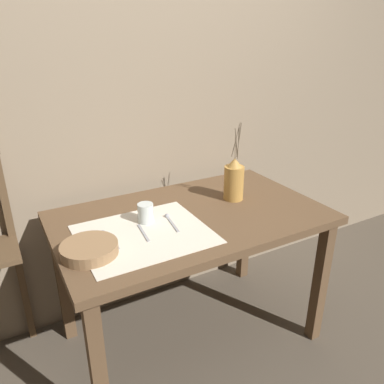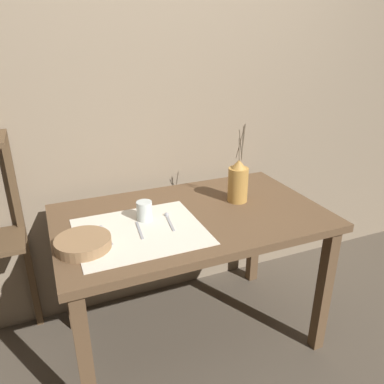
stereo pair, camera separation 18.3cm
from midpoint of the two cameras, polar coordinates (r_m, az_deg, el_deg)
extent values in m
plane|color=brown|center=(2.33, -2.52, -20.97)|extent=(12.00, 12.00, 0.00)
cube|color=gray|center=(2.20, -9.25, 11.75)|extent=(7.00, 0.06, 2.40)
cube|color=brown|center=(1.88, -2.92, -4.02)|extent=(1.34, 0.81, 0.04)
cube|color=brown|center=(1.71, -17.37, -25.02)|extent=(0.06, 0.06, 0.74)
cube|color=brown|center=(2.17, 16.63, -13.14)|extent=(0.06, 0.06, 0.74)
cube|color=brown|center=(2.24, -21.40, -12.66)|extent=(0.06, 0.06, 0.74)
cube|color=brown|center=(2.61, 5.99, -5.74)|extent=(0.06, 0.06, 0.74)
cube|color=brown|center=(2.21, -27.62, -7.45)|extent=(0.04, 0.04, 1.19)
cube|color=beige|center=(1.72, -10.35, -6.39)|extent=(0.57, 0.49, 0.00)
cylinder|color=#B7843D|center=(2.02, 3.82, 1.33)|extent=(0.11, 0.11, 0.19)
cone|color=#B7843D|center=(1.98, 3.90, 4.47)|extent=(0.08, 0.08, 0.05)
cylinder|color=brown|center=(1.94, 4.49, 7.83)|extent=(0.02, 0.04, 0.19)
cylinder|color=brown|center=(1.95, 4.08, 7.48)|extent=(0.04, 0.03, 0.16)
cylinder|color=brown|center=(1.94, 4.40, 7.56)|extent=(0.00, 0.01, 0.18)
cylinder|color=brown|center=(1.94, 3.92, 6.73)|extent=(0.02, 0.02, 0.12)
cylinder|color=brown|center=(1.96, 4.05, 7.89)|extent=(0.04, 0.02, 0.18)
cylinder|color=#8E6B47|center=(1.62, -18.56, -8.37)|extent=(0.23, 0.23, 0.05)
cylinder|color=silver|center=(1.80, -9.99, -3.24)|extent=(0.08, 0.08, 0.09)
cube|color=#939399|center=(1.69, -15.37, -7.28)|extent=(0.03, 0.17, 0.00)
sphere|color=#939399|center=(1.76, -16.36, -6.03)|extent=(0.02, 0.02, 0.02)
cube|color=#939399|center=(1.72, -10.46, -6.21)|extent=(0.03, 0.17, 0.00)
cube|color=#939399|center=(1.78, -5.94, -4.92)|extent=(0.03, 0.17, 0.00)
sphere|color=#939399|center=(1.85, -6.65, -3.71)|extent=(0.02, 0.02, 0.02)
camera|label=1|loc=(0.09, -92.86, -1.20)|focal=35.00mm
camera|label=2|loc=(0.09, 87.14, 1.20)|focal=35.00mm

